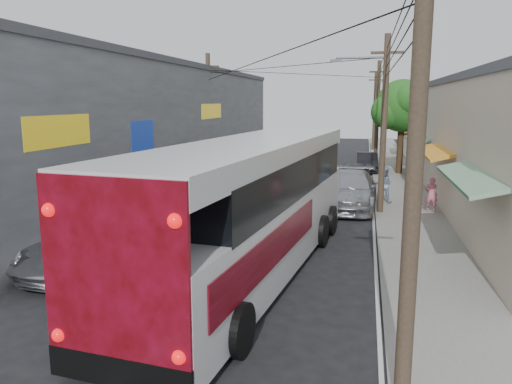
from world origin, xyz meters
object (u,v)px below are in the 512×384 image
Objects in this scene: jeepney at (90,245)px; parked_suv at (350,190)px; pedestrian_near at (431,195)px; coach_bus at (253,205)px; parked_car_mid at (353,175)px; parked_car_far at (367,162)px; pedestrian_far at (384,185)px.

parked_suv reaches higher than jeepney.
parked_suv is 3.72m from pedestrian_near.
coach_bus is 16.15m from parked_car_mid.
parked_car_far is (3.39, 22.88, -1.37)m from coach_bus.
jeepney is 25.06m from parked_car_far.
parked_car_far is 2.37× the size of pedestrian_far.
jeepney is at bearing -108.39° from parked_car_mid.
pedestrian_far reaches higher than parked_car_far.
jeepney reaches higher than parked_car_far.
parked_car_mid is 5.05m from pedestrian_far.
coach_bus is at bearing 59.39° from pedestrian_near.
parked_car_mid reaches higher than jeepney.
parked_car_mid is at bearing -97.89° from parked_car_far.
pedestrian_near is (3.66, -6.51, 0.18)m from parked_car_mid.
pedestrian_near is 2.69m from pedestrian_far.
jeepney is at bearing -165.17° from coach_bus.
parked_car_far is at bearing -78.75° from pedestrian_far.
parked_car_mid is 1.02× the size of parked_car_far.
coach_bus is 23.17m from parked_car_far.
jeepney is 2.96× the size of pedestrian_far.
parked_car_mid is 7.47m from pedestrian_near.
parked_car_mid is (7.60, 16.61, 0.00)m from jeepney.
jeepney is at bearing -110.95° from parked_car_far.
parked_suv is 12.87m from parked_car_far.
parked_car_mid is 2.71× the size of pedestrian_near.
parked_car_far is (0.80, 12.84, -0.17)m from parked_suv.
pedestrian_far is at bearing 57.99° from jeepney.
parked_car_mid is at bearing -57.64° from pedestrian_near.
parked_car_far is 13.81m from pedestrian_near.
coach_bus is at bearing 76.70° from pedestrian_far.
parked_car_far is (0.80, 7.00, -0.04)m from parked_car_mid.
parked_car_mid is 2.42× the size of pedestrian_far.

